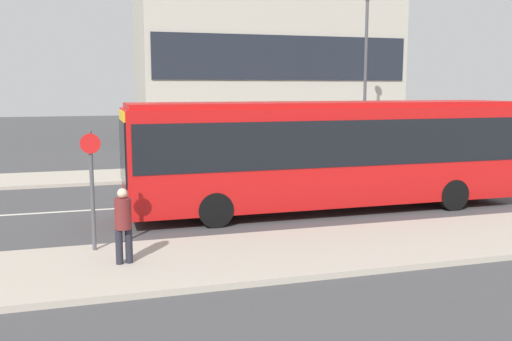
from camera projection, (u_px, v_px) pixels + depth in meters
ground_plane at (244, 201)px, 18.93m from camera, size 120.00×120.00×0.00m
sidewalk_near at (318, 250)px, 13.00m from camera, size 44.00×3.50×0.13m
sidewalk_far at (205, 172)px, 24.84m from camera, size 44.00×3.50×0.13m
lane_centerline at (244, 201)px, 18.93m from camera, size 41.80×0.16×0.01m
city_bus at (327, 149)px, 17.22m from camera, size 12.08×2.46×3.31m
parked_car_0 at (474, 158)px, 25.50m from camera, size 4.61×1.88×1.26m
pedestrian_near_stop at (123, 221)px, 11.69m from camera, size 0.35×0.34×1.58m
bus_stop_sign at (92, 181)px, 12.56m from camera, size 0.44×0.12×2.67m
street_lamp at (366, 64)px, 25.69m from camera, size 0.36×0.36×7.75m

